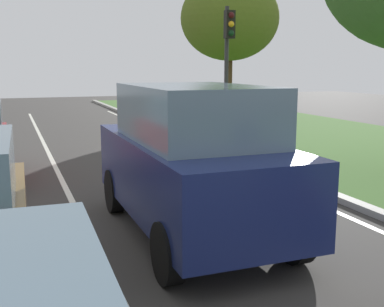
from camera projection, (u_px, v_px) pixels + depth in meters
The scene contains 8 objects.
ground_plane at pixel (89, 173), 11.64m from camera, with size 60.00×60.00×0.00m, color #383533.
lane_line_center at pixel (59, 175), 11.39m from camera, with size 0.12×32.00×0.01m, color silver.
lane_line_right_edge at pixel (224, 162), 12.90m from camera, with size 0.12×32.00×0.01m, color silver.
grass_verge_right at pixel (371, 150), 14.61m from camera, with size 9.00×48.00×0.06m, color #3D6628.
curb_right at pixel (241, 159), 13.06m from camera, with size 0.24×48.00×0.12m, color #9E9B93.
car_suv_ahead at pixel (192, 160), 7.19m from camera, with size 1.98×4.50×2.28m.
traffic_light_near_right at pixel (228, 50), 15.94m from camera, with size 0.32×0.50×4.49m.
tree_roadside_far at pixel (230, 19), 22.37m from camera, with size 4.58×4.58×6.69m.
Camera 1 is at (-1.72, 2.49, 2.55)m, focal length 44.98 mm.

